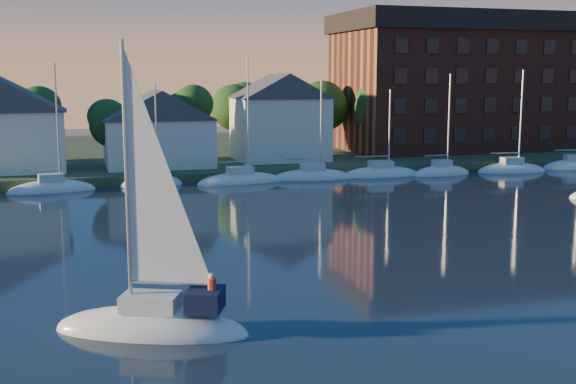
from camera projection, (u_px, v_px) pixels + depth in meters
name	position (u px, v px, depth m)	size (l,w,h in m)	color
ground	(537.00, 384.00, 25.00)	(260.00, 260.00, 0.00)	black
shoreline_land	(188.00, 156.00, 95.81)	(160.00, 50.00, 2.00)	#333F24
wooden_dock	(224.00, 179.00, 74.10)	(120.00, 3.00, 1.00)	brown
clubhouse_centre	(158.00, 127.00, 76.27)	(11.55, 8.40, 8.08)	silver
clubhouse_east	(280.00, 116.00, 82.05)	(10.50, 8.40, 9.80)	silver
condo_block	(457.00, 81.00, 94.55)	(31.00, 17.00, 17.40)	brown
tree_line	(221.00, 105.00, 83.91)	(93.40, 5.40, 8.90)	#3D281B
moored_fleet	(231.00, 183.00, 71.25)	(87.50, 2.40, 12.05)	silver
hero_sailboat	(154.00, 320.00, 29.91)	(8.64, 5.81, 13.08)	silver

